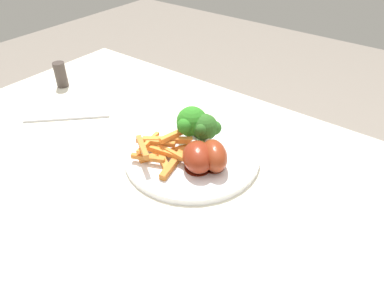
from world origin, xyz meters
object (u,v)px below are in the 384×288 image
broccoli_floret_middle (192,123)px  pepper_shaker (61,75)px  dining_table (191,222)px  broccoli_floret_front (206,128)px  dinner_plate (192,155)px  chicken_drumstick_near (213,154)px  carrot_fries_pile (164,150)px  chicken_drumstick_far (197,155)px  fork (67,118)px

broccoli_floret_middle → pepper_shaker: 0.43m
dining_table → broccoli_floret_front: bearing=-70.2°
dinner_plate → chicken_drumstick_near: size_ratio=2.30×
broccoli_floret_middle → dinner_plate: bearing=125.8°
pepper_shaker → chicken_drumstick_near: bearing=175.1°
carrot_fries_pile → dinner_plate: bearing=-128.6°
dining_table → chicken_drumstick_near: size_ratio=10.65×
broccoli_floret_front → chicken_drumstick_far: (-0.03, 0.06, -0.01)m
chicken_drumstick_near → pepper_shaker: 0.51m
dinner_plate → broccoli_floret_front: 0.06m
carrot_fries_pile → pepper_shaker: 0.43m
fork → pepper_shaker: pepper_shaker is taller
broccoli_floret_front → broccoli_floret_middle: broccoli_floret_middle is taller
fork → carrot_fries_pile: bearing=139.1°
carrot_fries_pile → fork: bearing=3.6°
chicken_drumstick_near → fork: (0.36, 0.05, -0.03)m
chicken_drumstick_near → chicken_drumstick_far: (0.02, 0.02, -0.00)m
pepper_shaker → dinner_plate: bearing=175.4°
broccoli_floret_front → dinner_plate: bearing=82.8°
fork → pepper_shaker: size_ratio=2.94×
dinner_plate → chicken_drumstick_near: chicken_drumstick_near is taller
chicken_drumstick_near → chicken_drumstick_far: bearing=43.4°
carrot_fries_pile → chicken_drumstick_far: 0.07m
dinner_plate → pepper_shaker: size_ratio=4.03×
dinner_plate → carrot_fries_pile: carrot_fries_pile is taller
chicken_drumstick_near → dinner_plate: bearing=-7.2°
dinner_plate → broccoli_floret_middle: broccoli_floret_middle is taller
broccoli_floret_front → broccoli_floret_middle: (0.03, 0.01, 0.00)m
broccoli_floret_middle → chicken_drumstick_far: 0.08m
fork → broccoli_floret_middle: bearing=152.6°
dinner_plate → broccoli_floret_front: (-0.00, -0.04, 0.05)m
broccoli_floret_front → fork: size_ratio=0.35×
chicken_drumstick_near → chicken_drumstick_far: same height
fork → pepper_shaker: (0.14, -0.10, 0.03)m
dining_table → chicken_drumstick_far: (0.00, -0.02, 0.15)m
dining_table → fork: (0.35, 0.01, 0.12)m
carrot_fries_pile → dining_table: bearing=173.1°
dining_table → broccoli_floret_front: broccoli_floret_front is taller
chicken_drumstick_far → chicken_drumstick_near: bearing=-136.6°
dinner_plate → chicken_drumstick_near: (-0.05, 0.01, 0.03)m
dining_table → carrot_fries_pile: size_ratio=8.82×
broccoli_floret_front → broccoli_floret_middle: 0.03m
dining_table → pepper_shaker: pepper_shaker is taller
carrot_fries_pile → pepper_shaker: bearing=-10.6°
chicken_drumstick_near → broccoli_floret_front: bearing=-42.0°
broccoli_floret_middle → broccoli_floret_front: bearing=-163.0°
fork → pepper_shaker: 0.17m
chicken_drumstick_near → chicken_drumstick_far: size_ratio=1.05×
broccoli_floret_middle → fork: bearing=17.0°
broccoli_floret_middle → carrot_fries_pile: broccoli_floret_middle is taller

